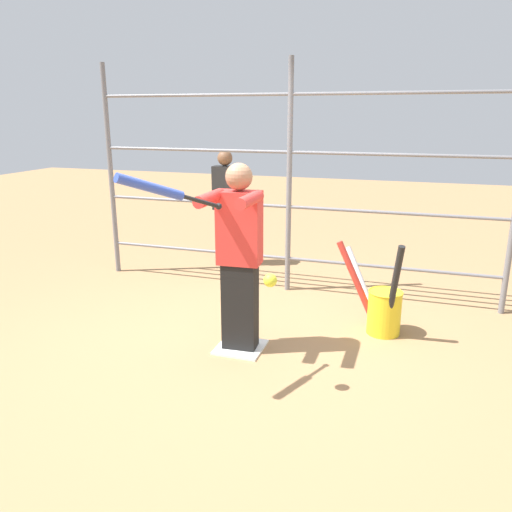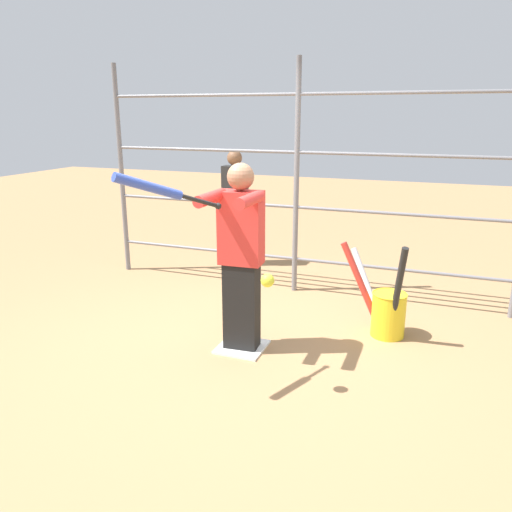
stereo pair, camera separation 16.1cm
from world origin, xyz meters
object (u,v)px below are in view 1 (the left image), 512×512
Objects in this scene: baseball_bat_swinging at (160,190)px; softball_in_flight at (270,280)px; bat_bucket at (382,307)px; batter at (239,253)px; bystander_behind_fence at (226,207)px.

softball_in_flight is (-0.69, -0.23, -0.63)m from baseball_bat_swinging.
batter is at bearing 33.09° from bat_bucket.
baseball_bat_swinging is 0.46× the size of bystander_behind_fence.
baseball_bat_swinging is at bearing 48.41° from bat_bucket.
bat_bucket is (-1.14, -0.74, -0.62)m from batter.
softball_in_flight is 3.29m from bystander_behind_fence.
bystander_behind_fence is at bearing -65.92° from batter.
batter is at bearing 114.08° from bystander_behind_fence.
bat_bucket is (-0.69, -1.33, -0.62)m from softball_in_flight.
softball_in_flight is at bearing 62.63° from bat_bucket.
bat_bucket is (-1.38, -1.56, -1.25)m from baseball_bat_swinging.
bat_bucket is at bearing -131.59° from baseball_bat_swinging.
baseball_bat_swinging reaches higher than bystander_behind_fence.
baseball_bat_swinging is at bearing 104.20° from bystander_behind_fence.
baseball_bat_swinging is 7.39× the size of softball_in_flight.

